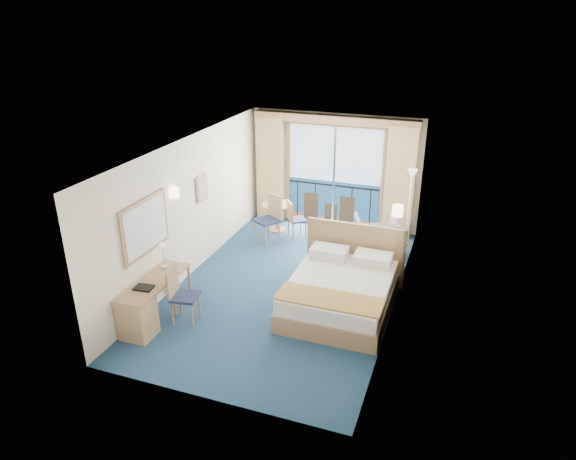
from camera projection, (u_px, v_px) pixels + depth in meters
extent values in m
plane|color=navy|center=(288.00, 286.00, 9.76)|extent=(6.50, 6.50, 0.00)
cube|color=white|center=(335.00, 171.00, 12.04)|extent=(4.00, 0.02, 2.70)
cube|color=white|center=(201.00, 314.00, 6.41)|extent=(4.00, 0.02, 2.70)
cube|color=white|center=(190.00, 207.00, 9.84)|extent=(0.02, 6.50, 2.70)
cube|color=white|center=(401.00, 236.00, 8.61)|extent=(0.02, 6.50, 2.70)
cube|color=white|center=(288.00, 146.00, 8.68)|extent=(4.00, 6.50, 0.02)
cube|color=navy|center=(333.00, 203.00, 12.32)|extent=(2.20, 0.02, 1.08)
cube|color=#ABC5E1|center=(335.00, 154.00, 11.84)|extent=(2.20, 0.02, 1.32)
cube|color=brown|center=(332.00, 220.00, 12.50)|extent=(2.20, 0.02, 0.20)
cube|color=black|center=(334.00, 185.00, 12.14)|extent=(2.20, 0.02, 0.04)
cube|color=#A08256|center=(336.00, 124.00, 11.56)|extent=(2.36, 0.03, 0.12)
cube|color=#A08256|center=(288.00, 172.00, 12.41)|extent=(0.06, 0.03, 2.40)
cube|color=#A08256|center=(383.00, 182.00, 11.70)|extent=(0.06, 0.03, 2.40)
cube|color=silver|center=(334.00, 177.00, 12.06)|extent=(0.05, 0.02, 2.40)
cube|color=#3A291A|center=(347.00, 211.00, 12.27)|extent=(0.35, 0.02, 0.70)
cube|color=#3A291A|center=(311.00, 206.00, 12.55)|extent=(0.35, 0.02, 0.70)
cube|color=#3A291A|center=(331.00, 213.00, 12.43)|extent=(0.30, 0.02, 0.45)
cube|color=black|center=(298.00, 199.00, 12.60)|extent=(0.02, 0.01, 0.90)
cube|color=black|center=(315.00, 201.00, 12.46)|extent=(0.03, 0.01, 0.90)
cube|color=black|center=(333.00, 203.00, 12.32)|extent=(0.03, 0.01, 0.90)
cube|color=black|center=(351.00, 205.00, 12.18)|extent=(0.03, 0.01, 0.90)
cube|color=black|center=(370.00, 208.00, 12.04)|extent=(0.02, 0.01, 0.90)
cube|color=tan|center=(270.00, 169.00, 12.38)|extent=(0.65, 0.22, 2.55)
cube|color=tan|center=(400.00, 183.00, 11.43)|extent=(0.65, 0.22, 2.55)
cube|color=#A08256|center=(335.00, 119.00, 11.41)|extent=(3.80, 0.25, 0.18)
cube|color=#A08256|center=(145.00, 227.00, 8.46)|extent=(0.04, 1.25, 0.95)
cube|color=#B4BEC7|center=(146.00, 227.00, 8.45)|extent=(0.01, 1.12, 0.82)
cube|color=#A08256|center=(202.00, 188.00, 10.12)|extent=(0.03, 0.42, 0.52)
cube|color=gray|center=(203.00, 188.00, 10.12)|extent=(0.01, 0.34, 0.44)
cylinder|color=#FFEBB2|center=(174.00, 193.00, 9.11)|extent=(0.18, 0.18, 0.18)
cylinder|color=#FFEBB2|center=(398.00, 211.00, 8.30)|extent=(0.18, 0.18, 0.18)
cube|color=#A08256|center=(339.00, 301.00, 8.94)|extent=(1.73, 2.16, 0.32)
cube|color=white|center=(340.00, 287.00, 8.82)|extent=(1.66, 2.09, 0.27)
cube|color=tan|center=(329.00, 299.00, 8.16)|extent=(1.71, 0.59, 0.03)
cube|color=white|center=(329.00, 252.00, 9.53)|extent=(0.67, 0.43, 0.19)
cube|color=white|center=(373.00, 259.00, 9.28)|extent=(0.67, 0.43, 0.19)
cube|color=#A08256|center=(355.00, 252.00, 9.75)|extent=(1.89, 0.06, 1.19)
cube|color=tan|center=(393.00, 259.00, 10.16)|extent=(0.43, 0.41, 0.57)
cube|color=white|center=(396.00, 245.00, 10.01)|extent=(0.20, 0.18, 0.07)
imported|color=#434651|center=(376.00, 235.00, 10.98)|extent=(1.09, 1.11, 0.80)
cylinder|color=silver|center=(405.00, 244.00, 11.45)|extent=(0.24, 0.24, 0.03)
cylinder|color=silver|center=(409.00, 210.00, 11.13)|extent=(0.03, 0.03, 1.65)
cone|color=#F1E8CD|center=(412.00, 174.00, 10.80)|extent=(0.22, 0.22, 0.20)
cube|color=#A08256|center=(153.00, 282.00, 8.47)|extent=(0.53, 1.54, 0.04)
cube|color=tan|center=(137.00, 318.00, 8.16)|extent=(0.50, 0.46, 0.68)
cylinder|color=#A08256|center=(150.00, 293.00, 8.85)|extent=(0.05, 0.05, 0.68)
cylinder|color=#A08256|center=(174.00, 298.00, 8.71)|extent=(0.05, 0.05, 0.68)
cylinder|color=#A08256|center=(167.00, 279.00, 9.31)|extent=(0.05, 0.05, 0.68)
cylinder|color=#A08256|center=(190.00, 283.00, 9.16)|extent=(0.05, 0.05, 0.68)
cube|color=#20284C|center=(185.00, 297.00, 8.49)|extent=(0.48, 0.48, 0.05)
cube|color=#A08256|center=(172.00, 282.00, 8.42)|extent=(0.10, 0.42, 0.50)
cylinder|color=#A08256|center=(192.00, 316.00, 8.41)|extent=(0.04, 0.04, 0.45)
cylinder|color=#A08256|center=(199.00, 305.00, 8.72)|extent=(0.04, 0.04, 0.45)
cylinder|color=#A08256|center=(173.00, 314.00, 8.47)|extent=(0.04, 0.04, 0.45)
cylinder|color=#A08256|center=(180.00, 303.00, 8.77)|extent=(0.04, 0.04, 0.45)
cube|color=black|center=(144.00, 288.00, 8.24)|extent=(0.32, 0.25, 0.03)
cylinder|color=silver|center=(165.00, 266.00, 8.88)|extent=(0.12, 0.12, 0.02)
cylinder|color=silver|center=(164.00, 257.00, 8.81)|extent=(0.02, 0.02, 0.39)
cone|color=#F1E8CD|center=(162.00, 246.00, 8.73)|extent=(0.11, 0.11, 0.10)
cylinder|color=#A08256|center=(277.00, 205.00, 11.97)|extent=(0.73, 0.73, 0.04)
cylinder|color=#A08256|center=(277.00, 217.00, 12.10)|extent=(0.07, 0.07, 0.63)
cylinder|color=#A08256|center=(277.00, 229.00, 12.22)|extent=(0.40, 0.40, 0.03)
cube|color=#20284C|center=(297.00, 220.00, 11.71)|extent=(0.53, 0.53, 0.04)
cube|color=#A08256|center=(290.00, 211.00, 11.56)|extent=(0.26, 0.31, 0.45)
cylinder|color=#A08256|center=(306.00, 230.00, 11.71)|extent=(0.03, 0.03, 0.40)
cylinder|color=#A08256|center=(301.00, 225.00, 11.97)|extent=(0.03, 0.03, 0.40)
cylinder|color=#A08256|center=(293.00, 232.00, 11.62)|extent=(0.03, 0.03, 0.40)
cylinder|color=#A08256|center=(289.00, 227.00, 11.88)|extent=(0.03, 0.03, 0.40)
cube|color=#20284C|center=(267.00, 221.00, 11.38)|extent=(0.65, 0.65, 0.06)
cube|color=#A08256|center=(275.00, 206.00, 11.39)|extent=(0.42, 0.29, 0.56)
cylinder|color=#A08256|center=(255.00, 231.00, 11.52)|extent=(0.04, 0.04, 0.50)
cylinder|color=#A08256|center=(265.00, 237.00, 11.25)|extent=(0.04, 0.04, 0.50)
cylinder|color=#A08256|center=(269.00, 227.00, 11.74)|extent=(0.04, 0.04, 0.50)
cylinder|color=#A08256|center=(279.00, 232.00, 11.46)|extent=(0.04, 0.04, 0.50)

